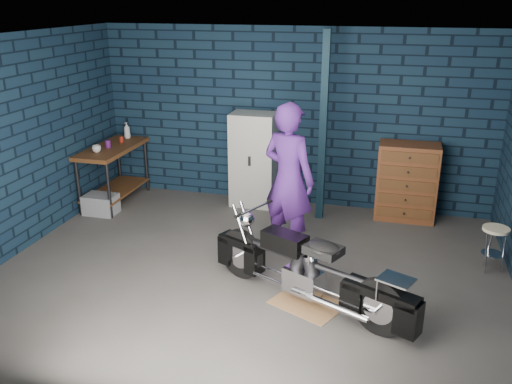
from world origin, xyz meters
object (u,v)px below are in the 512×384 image
workbench (114,175)px  tool_chest (407,182)px  locker (254,160)px  shop_stool (493,249)px  motorcycle (309,265)px  storage_bin (101,204)px  person (289,179)px

workbench → tool_chest: 4.47m
locker → tool_chest: bearing=0.0°
tool_chest → shop_stool: size_ratio=2.01×
motorcycle → storage_bin: motorcycle is taller
motorcycle → workbench: bearing=172.2°
motorcycle → shop_stool: size_ratio=3.74×
locker → person: bearing=-60.1°
storage_bin → tool_chest: 4.55m
locker → shop_stool: bearing=-22.9°
motorcycle → tool_chest: bearing=95.1°
person → storage_bin: (-2.97, 0.50, -0.82)m
motorcycle → tool_chest: tool_chest is taller
person → shop_stool: 2.56m
workbench → locker: 2.21m
locker → tool_chest: size_ratio=1.28×
shop_stool → person: bearing=-178.3°
workbench → person: person is taller
shop_stool → tool_chest: bearing=126.1°
workbench → tool_chest: tool_chest is taller
storage_bin → tool_chest: tool_chest is taller
storage_bin → person: bearing=-9.5°
workbench → storage_bin: bearing=-87.7°
storage_bin → shop_stool: size_ratio=0.85×
person → tool_chest: bearing=-111.8°
locker → shop_stool: (3.32, -1.40, -0.45)m
workbench → tool_chest: (4.44, 0.48, 0.11)m
locker → shop_stool: size_ratio=2.59×
locker → workbench: bearing=-167.4°
workbench → motorcycle: 4.12m
locker → tool_chest: 2.30m
workbench → locker: (2.14, 0.48, 0.27)m
person → locker: size_ratio=1.33×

